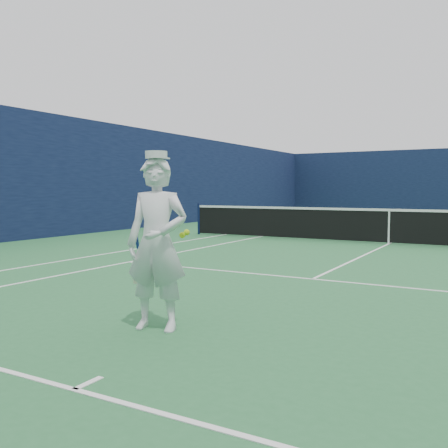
# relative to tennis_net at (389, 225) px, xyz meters

# --- Properties ---
(ground) EXTENTS (80.00, 80.00, 0.00)m
(ground) POSITION_rel_tennis_net_xyz_m (0.00, 0.00, -0.55)
(ground) COLOR #276738
(ground) RESTS_ON ground
(court_markings) EXTENTS (11.03, 23.83, 0.01)m
(court_markings) POSITION_rel_tennis_net_xyz_m (0.00, 0.00, -0.55)
(court_markings) COLOR white
(court_markings) RESTS_ON ground
(windscreen_fence) EXTENTS (20.12, 36.12, 4.00)m
(windscreen_fence) POSITION_rel_tennis_net_xyz_m (0.00, 0.00, 1.45)
(windscreen_fence) COLOR #0E1835
(windscreen_fence) RESTS_ON ground
(tennis_net) EXTENTS (12.88, 0.09, 1.07)m
(tennis_net) POSITION_rel_tennis_net_xyz_m (0.00, 0.00, 0.00)
(tennis_net) COLOR #141E4C
(tennis_net) RESTS_ON ground
(tennis_player) EXTENTS (0.87, 0.61, 1.97)m
(tennis_player) POSITION_rel_tennis_net_xyz_m (-0.46, -10.20, 0.41)
(tennis_player) COLOR white
(tennis_player) RESTS_ON ground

